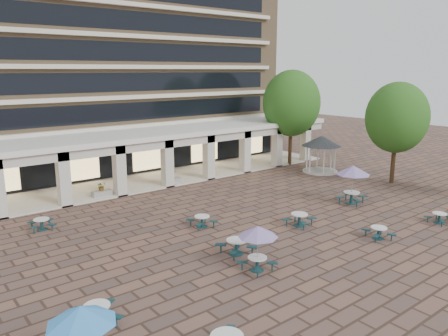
{
  "coord_description": "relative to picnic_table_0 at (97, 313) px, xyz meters",
  "views": [
    {
      "loc": [
        -15.96,
        -17.82,
        9.45
      ],
      "look_at": [
        0.58,
        3.0,
        3.45
      ],
      "focal_mm": 35.0,
      "sensor_mm": 36.0,
      "label": 1
    }
  ],
  "objects": [
    {
      "name": "planter_right",
      "position": [
        13.28,
        16.05,
        0.04
      ],
      "size": [
        1.5,
        0.61,
        1.25
      ],
      "color": "gray",
      "rests_on": "ground"
    },
    {
      "name": "picnic_table_8",
      "position": [
        1.37,
        11.68,
        -0.05
      ],
      "size": [
        1.7,
        1.7,
        0.69
      ],
      "rotation": [
        0.0,
        0.0,
        -0.15
      ],
      "color": "#153B41",
      "rests_on": "ground"
    },
    {
      "name": "gazebo",
      "position": [
        26.62,
        11.14,
        2.12
      ],
      "size": [
        3.67,
        3.67,
        3.42
      ],
      "rotation": [
        0.0,
        0.0,
        -0.13
      ],
      "color": "beige",
      "rests_on": "ground"
    },
    {
      "name": "picnic_table_5",
      "position": [
        8.28,
        1.63,
        0.02
      ],
      "size": [
        1.9,
        1.9,
        0.81
      ],
      "rotation": [
        0.0,
        0.0,
        -0.07
      ],
      "color": "#153B41",
      "rests_on": "ground"
    },
    {
      "name": "picnic_table_2",
      "position": [
        16.03,
        -1.78,
        -0.05
      ],
      "size": [
        1.9,
        1.9,
        0.69
      ],
      "rotation": [
        0.0,
        0.0,
        -0.43
      ],
      "color": "#153B41",
      "rests_on": "ground"
    },
    {
      "name": "planter_left",
      "position": [
        7.05,
        16.05,
        0.02
      ],
      "size": [
        1.5,
        0.6,
        1.23
      ],
      "color": "gray",
      "rests_on": "ground"
    },
    {
      "name": "picnic_table_6",
      "position": [
        7.82,
        -0.46,
        1.45
      ],
      "size": [
        1.95,
        1.95,
        2.25
      ],
      "rotation": [
        0.0,
        0.0,
        0.07
      ],
      "color": "#153B41",
      "rests_on": "ground"
    },
    {
      "name": "tree_east_c",
      "position": [
        26.78,
        15.22,
        5.74
      ],
      "size": [
        5.69,
        5.69,
        9.49
      ],
      "color": "#43321B",
      "rests_on": "ground"
    },
    {
      "name": "tree_east_a",
      "position": [
        28.23,
        4.73,
        5.11
      ],
      "size": [
        5.12,
        5.12,
        8.52
      ],
      "color": "#43321B",
      "rests_on": "ground"
    },
    {
      "name": "picnic_table_11",
      "position": [
        20.5,
        3.27,
        1.91
      ],
      "size": [
        2.41,
        2.41,
        2.79
      ],
      "rotation": [
        0.0,
        0.0,
        0.27
      ],
      "color": "#153B41",
      "rests_on": "ground"
    },
    {
      "name": "picnic_table_4",
      "position": [
        -1.51,
        -2.69,
        1.67
      ],
      "size": [
        2.16,
        2.16,
        2.5
      ],
      "rotation": [
        0.0,
        0.0,
        0.04
      ],
      "color": "#153B41",
      "rests_on": "ground"
    },
    {
      "name": "picnic_table_10",
      "position": [
        14.08,
        2.49,
        0.01
      ],
      "size": [
        2.04,
        2.04,
        0.78
      ],
      "rotation": [
        0.0,
        0.0,
        0.27
      ],
      "color": "#153B41",
      "rests_on": "ground"
    },
    {
      "name": "picnic_table_0",
      "position": [
        0.0,
        0.0,
        0.0
      ],
      "size": [
        1.92,
        1.92,
        0.77
      ],
      "rotation": [
        0.0,
        0.0,
        -0.18
      ],
      "color": "#153B41",
      "rests_on": "ground"
    },
    {
      "name": "picnic_table_7",
      "position": [
        21.36,
        -2.68,
        -0.07
      ],
      "size": [
        1.56,
        1.56,
        0.65
      ],
      "rotation": [
        0.0,
        0.0,
        -0.1
      ],
      "color": "#153B41",
      "rests_on": "ground"
    },
    {
      "name": "retail_arcade",
      "position": [
        10.45,
        17.95,
        2.54
      ],
      "size": [
        42.0,
        6.6,
        4.4
      ],
      "color": "white",
      "rests_on": "ground"
    },
    {
      "name": "apartment_building",
      "position": [
        10.45,
        28.61,
        12.14
      ],
      "size": [
        40.0,
        15.5,
        25.2
      ],
      "color": "#957854",
      "rests_on": "ground"
    },
    {
      "name": "picnic_table_9",
      "position": [
        9.24,
        6.05,
        -0.04
      ],
      "size": [
        1.69,
        1.69,
        0.71
      ],
      "rotation": [
        0.0,
        0.0,
        -0.09
      ],
      "color": "#153B41",
      "rests_on": "ground"
    },
    {
      "name": "ground",
      "position": [
        10.45,
        3.15,
        -0.46
      ],
      "size": [
        120.0,
        120.0,
        0.0
      ],
      "primitive_type": "plane",
      "color": "brown",
      "rests_on": "ground"
    }
  ]
}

